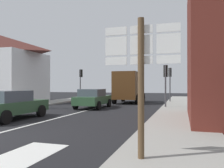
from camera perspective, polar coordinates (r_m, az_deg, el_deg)
ground_plane at (r=17.18m, az=-4.76°, el=-6.19°), size 80.00×80.00×0.00m
sidewalk_right at (r=13.96m, az=16.53°, el=-7.21°), size 2.80×44.00×0.14m
sidewalk_left at (r=18.80m, az=-25.15°, el=-5.43°), size 2.80×44.00×0.14m
lane_centre_stripe at (r=13.57m, az=-11.13°, el=-7.68°), size 0.16×12.00×0.01m
lane_turn_arrow at (r=6.35m, az=-20.34°, el=-16.04°), size 1.20×2.20×0.01m
sedan_near at (r=12.84m, az=-23.96°, el=-4.68°), size 1.97×4.20×1.47m
sedan_far at (r=17.83m, az=-4.74°, el=-3.52°), size 2.07×4.25×1.47m
delivery_truck at (r=23.03m, az=4.24°, el=-0.61°), size 2.49×5.00×3.05m
route_sign_post at (r=5.08m, az=7.23°, el=2.80°), size 1.66×0.14×3.20m
traffic_light_near_right at (r=17.94m, az=13.13°, el=1.86°), size 0.30×0.49×3.29m
traffic_light_far_left at (r=27.35m, az=-7.74°, el=1.61°), size 0.30×0.49×3.65m
traffic_light_far_right at (r=24.30m, az=14.17°, el=1.72°), size 0.30×0.49×3.55m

